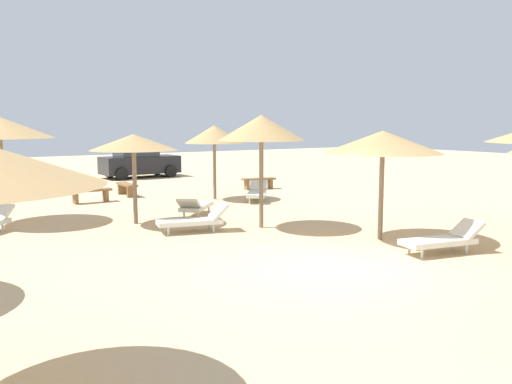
% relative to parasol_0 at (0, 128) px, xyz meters
% --- Properties ---
extents(ground_plane, '(80.00, 80.00, 0.00)m').
position_rel_parasol_0_xyz_m(ground_plane, '(4.94, -8.88, -2.73)').
color(ground_plane, '#D1B284').
extents(parasol_0, '(2.99, 2.99, 3.06)m').
position_rel_parasol_0_xyz_m(parasol_0, '(0.00, 0.00, 0.00)').
color(parasol_0, '#75604C').
rests_on(parasol_0, ground).
extents(parasol_1, '(2.38, 2.38, 3.10)m').
position_rel_parasol_0_xyz_m(parasol_1, '(5.91, -4.61, 0.01)').
color(parasol_1, '#75604C').
rests_on(parasol_1, ground).
extents(parasol_4, '(2.89, 2.89, 2.70)m').
position_rel_parasol_0_xyz_m(parasol_4, '(7.58, -7.49, -0.31)').
color(parasol_4, '#75604C').
rests_on(parasol_4, ground).
extents(parasol_6, '(2.23, 2.23, 2.79)m').
position_rel_parasol_0_xyz_m(parasol_6, '(7.43, 1.01, -0.29)').
color(parasol_6, '#75604C').
rests_on(parasol_6, ground).
extents(parasol_7, '(2.47, 2.47, 2.57)m').
position_rel_parasol_0_xyz_m(parasol_7, '(3.16, -2.20, -0.40)').
color(parasol_7, '#75604C').
rests_on(parasol_7, ground).
extents(lounger_1, '(1.97, 1.06, 0.75)m').
position_rel_parasol_0_xyz_m(lounger_1, '(4.08, -4.17, -2.41)').
color(lounger_1, silver).
rests_on(lounger_1, ground).
extents(lounger_4, '(1.98, 0.98, 0.70)m').
position_rel_parasol_0_xyz_m(lounger_4, '(7.73, -9.27, -2.41)').
color(lounger_4, silver).
rests_on(lounger_4, ground).
extents(lounger_6, '(1.65, 1.90, 0.69)m').
position_rel_parasol_0_xyz_m(lounger_6, '(8.58, -0.19, -2.41)').
color(lounger_6, silver).
rests_on(lounger_6, ground).
extents(lounger_7, '(1.77, 1.83, 0.66)m').
position_rel_parasol_0_xyz_m(lounger_7, '(5.19, -1.95, -2.42)').
color(lounger_7, silver).
rests_on(lounger_7, ground).
extents(bench_0, '(1.52, 0.46, 0.49)m').
position_rel_parasol_0_xyz_m(bench_0, '(3.20, 2.62, -2.38)').
color(bench_0, brown).
rests_on(bench_0, ground).
extents(bench_1, '(1.55, 0.66, 0.49)m').
position_rel_parasol_0_xyz_m(bench_1, '(10.49, 2.71, -2.38)').
color(bench_1, brown).
rests_on(bench_1, ground).
extents(bench_2, '(0.41, 1.50, 0.49)m').
position_rel_parasol_0_xyz_m(bench_2, '(4.93, 3.72, -2.38)').
color(bench_2, brown).
rests_on(bench_2, ground).
extents(parked_car, '(4.07, 2.13, 1.72)m').
position_rel_parasol_0_xyz_m(parked_car, '(7.88, 10.37, -1.90)').
color(parked_car, black).
rests_on(parked_car, ground).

